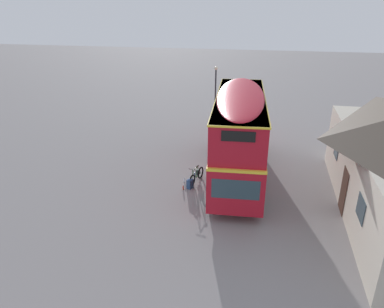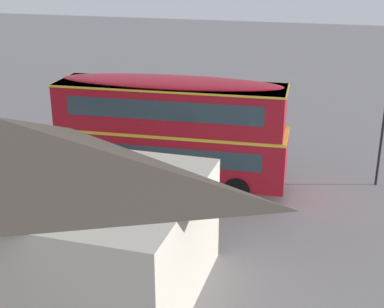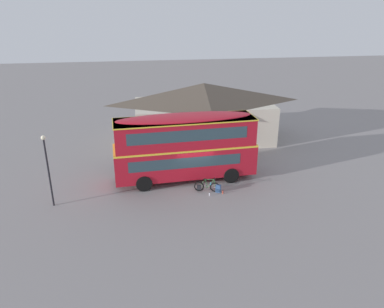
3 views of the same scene
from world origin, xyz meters
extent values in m
plane|color=gray|center=(0.00, 0.00, 0.00)|extent=(120.00, 120.00, 0.00)
cylinder|color=black|center=(2.43, 2.04, 0.55)|extent=(1.11, 0.35, 1.10)
cylinder|color=black|center=(2.57, -0.34, 0.55)|extent=(1.11, 0.35, 1.10)
cylinder|color=black|center=(-3.67, 1.67, 0.55)|extent=(1.11, 0.35, 1.10)
cylinder|color=black|center=(-3.53, -0.70, 0.55)|extent=(1.11, 0.35, 1.10)
cube|color=#B21423|center=(-0.55, 0.67, 1.52)|extent=(9.99, 3.08, 2.10)
cube|color=yellow|center=(-0.55, 0.67, 2.60)|extent=(10.01, 3.11, 0.12)
cube|color=#B21423|center=(-0.55, 0.67, 3.58)|extent=(9.69, 3.02, 1.90)
ellipsoid|color=#B21423|center=(-0.55, 0.67, 4.61)|extent=(9.49, 2.96, 0.36)
cube|color=#2D424C|center=(4.35, 0.96, 1.77)|extent=(0.18, 2.05, 0.90)
cube|color=black|center=(4.22, 0.95, 4.10)|extent=(0.14, 1.38, 0.44)
cube|color=#2D424C|center=(-0.68, -0.58, 1.82)|extent=(7.68, 0.50, 0.76)
cube|color=#2D424C|center=(-0.48, -0.55, 3.73)|extent=(8.07, 0.52, 0.80)
cube|color=#2D424C|center=(-0.83, 1.89, 1.82)|extent=(7.68, 0.50, 0.76)
cube|color=#2D424C|center=(-0.63, 1.88, 3.73)|extent=(8.07, 0.52, 0.80)
cube|color=yellow|center=(-0.55, 0.67, 4.49)|extent=(9.79, 3.10, 0.08)
torus|color=black|center=(1.17, -1.55, 0.34)|extent=(0.68, 0.25, 0.68)
torus|color=black|center=(0.12, -1.28, 0.34)|extent=(0.68, 0.25, 0.68)
cylinder|color=#B2B2B7|center=(1.17, -1.55, 0.34)|extent=(0.07, 0.11, 0.05)
cylinder|color=#B2B2B7|center=(0.12, -1.28, 0.34)|extent=(0.07, 0.11, 0.05)
cylinder|color=#2D6B38|center=(0.89, -1.48, 0.60)|extent=(0.48, 0.16, 0.65)
cylinder|color=#2D6B38|center=(0.82, -1.46, 0.90)|extent=(0.59, 0.18, 0.07)
cylinder|color=#2D6B38|center=(0.59, -1.40, 0.58)|extent=(0.18, 0.08, 0.61)
cylinder|color=#2D6B38|center=(0.39, -1.35, 0.31)|extent=(0.55, 0.17, 0.09)
cylinder|color=#2D6B38|center=(0.32, -1.33, 0.61)|extent=(0.43, 0.13, 0.56)
cylinder|color=#2D6B38|center=(1.14, -1.54, 0.63)|extent=(0.10, 0.05, 0.58)
cylinder|color=black|center=(1.11, -1.53, 0.96)|extent=(0.14, 0.45, 0.03)
ellipsoid|color=black|center=(0.51, -1.38, 0.91)|extent=(0.28, 0.16, 0.06)
cube|color=black|center=(0.10, -1.44, 0.36)|extent=(0.31, 0.21, 0.32)
cylinder|color=#338CBF|center=(0.89, -1.48, 0.60)|extent=(0.07, 0.07, 0.18)
cube|color=#2D4C7A|center=(1.38, -1.62, 0.25)|extent=(0.41, 0.37, 0.50)
ellipsoid|color=#2D4C7A|center=(1.38, -1.62, 0.50)|extent=(0.39, 0.35, 0.10)
cube|color=navy|center=(1.32, -1.75, 0.18)|extent=(0.23, 0.13, 0.18)
cylinder|color=black|center=(1.52, -1.54, 0.25)|extent=(0.05, 0.05, 0.40)
cylinder|color=black|center=(1.35, -1.46, 0.25)|extent=(0.05, 0.05, 0.40)
cylinder|color=#D84C33|center=(1.62, -1.93, 0.11)|extent=(0.07, 0.07, 0.23)
cylinder|color=black|center=(1.62, -1.93, 0.24)|extent=(0.04, 0.04, 0.02)
cylinder|color=silver|center=(0.69, -2.07, 0.11)|extent=(0.07, 0.07, 0.23)
cylinder|color=black|center=(0.69, -2.07, 0.24)|extent=(0.04, 0.04, 0.03)
cube|color=#3D2319|center=(2.18, 5.77, 1.05)|extent=(1.10, 0.05, 2.10)
cube|color=#2D424C|center=(-0.86, 5.80, 1.92)|extent=(1.10, 0.05, 0.90)
cube|color=#2D424C|center=(5.21, 5.73, 1.92)|extent=(1.10, 0.05, 0.90)
cylinder|color=black|center=(-9.24, -1.81, 2.20)|extent=(0.11, 0.11, 4.40)
sphere|color=#F2E5BF|center=(-9.24, -1.81, 4.52)|extent=(0.28, 0.28, 0.28)
camera|label=1|loc=(17.96, 1.82, 9.06)|focal=33.90mm
camera|label=2|loc=(-7.37, 21.36, 9.60)|focal=50.40mm
camera|label=3|loc=(-3.72, -23.45, 11.89)|focal=35.00mm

